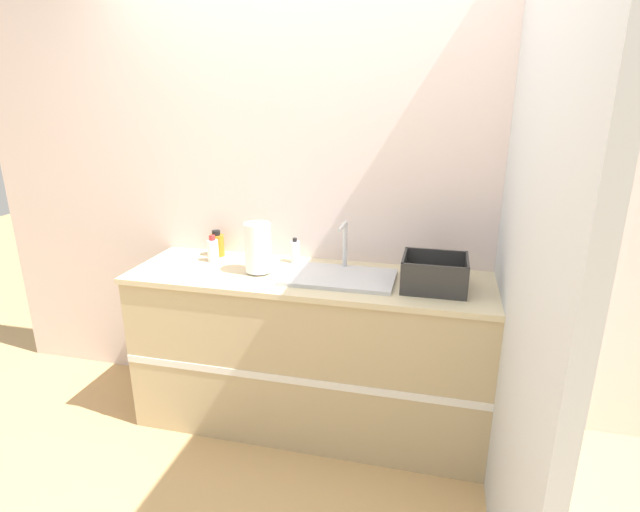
# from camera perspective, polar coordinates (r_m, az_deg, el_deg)

# --- Properties ---
(ground_plane) EXTENTS (12.00, 12.00, 0.00)m
(ground_plane) POSITION_cam_1_polar(r_m,az_deg,el_deg) (2.85, -2.71, -21.50)
(ground_plane) COLOR tan
(wall_back) EXTENTS (4.31, 0.06, 2.60)m
(wall_back) POSITION_cam_1_polar(r_m,az_deg,el_deg) (2.83, 0.37, 7.53)
(wall_back) COLOR silver
(wall_back) RESTS_ON ground_plane
(wall_right) EXTENTS (0.06, 2.57, 2.60)m
(wall_right) POSITION_cam_1_polar(r_m,az_deg,el_deg) (2.47, 21.45, 4.72)
(wall_right) COLOR silver
(wall_right) RESTS_ON ground_plane
(counter_cabinet) EXTENTS (1.94, 0.60, 0.90)m
(counter_cabinet) POSITION_cam_1_polar(r_m,az_deg,el_deg) (2.83, -1.19, -10.80)
(counter_cabinet) COLOR tan
(counter_cabinet) RESTS_ON ground_plane
(sink) EXTENTS (0.57, 0.34, 0.27)m
(sink) POSITION_cam_1_polar(r_m,az_deg,el_deg) (2.58, 2.22, -2.19)
(sink) COLOR silver
(sink) RESTS_ON counter_cabinet
(paper_towel_roll) EXTENTS (0.14, 0.14, 0.27)m
(paper_towel_roll) POSITION_cam_1_polar(r_m,az_deg,el_deg) (2.65, -7.10, 0.92)
(paper_towel_roll) COLOR #4C4C51
(paper_towel_roll) RESTS_ON counter_cabinet
(dish_rack) EXTENTS (0.31, 0.27, 0.16)m
(dish_rack) POSITION_cam_1_polar(r_m,az_deg,el_deg) (2.50, 12.92, -2.32)
(dish_rack) COLOR #2D2D2D
(dish_rack) RESTS_ON counter_cabinet
(bottle_amber) EXTENTS (0.09, 0.09, 0.15)m
(bottle_amber) POSITION_cam_1_polar(r_m,az_deg,el_deg) (3.00, -11.71, 1.29)
(bottle_amber) COLOR #B26B19
(bottle_amber) RESTS_ON counter_cabinet
(bottle_white_spray) EXTENTS (0.06, 0.06, 0.15)m
(bottle_white_spray) POSITION_cam_1_polar(r_m,az_deg,el_deg) (2.90, -12.13, 0.68)
(bottle_white_spray) COLOR white
(bottle_white_spray) RESTS_ON counter_cabinet
(soap_dispenser) EXTENTS (0.05, 0.05, 0.14)m
(soap_dispenser) POSITION_cam_1_polar(r_m,az_deg,el_deg) (2.82, -2.88, 0.52)
(soap_dispenser) COLOR silver
(soap_dispenser) RESTS_ON counter_cabinet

